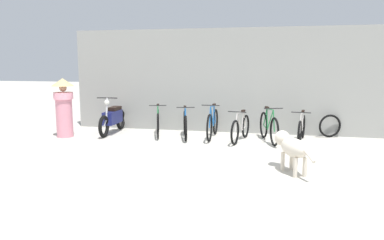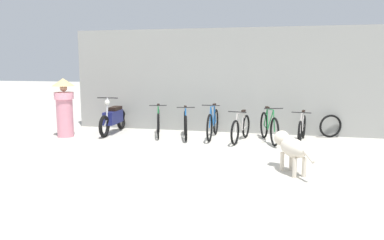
% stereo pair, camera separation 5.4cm
% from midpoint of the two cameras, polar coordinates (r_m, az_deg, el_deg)
% --- Properties ---
extents(ground_plane, '(60.00, 60.00, 0.00)m').
position_cam_midpoint_polar(ground_plane, '(7.48, 2.59, -6.59)').
color(ground_plane, '#B7B2A5').
extents(shop_wall_back, '(9.40, 0.20, 2.94)m').
position_cam_midpoint_polar(shop_wall_back, '(10.74, 6.14, 5.95)').
color(shop_wall_back, gray).
rests_on(shop_wall_back, ground).
extents(bicycle_0, '(0.59, 1.58, 0.88)m').
position_cam_midpoint_polar(bicycle_0, '(10.29, -4.99, -0.36)').
color(bicycle_0, black).
rests_on(bicycle_0, ground).
extents(bicycle_1, '(0.55, 1.57, 0.86)m').
position_cam_midpoint_polar(bicycle_1, '(9.94, -0.85, -0.71)').
color(bicycle_1, black).
rests_on(bicycle_1, ground).
extents(bicycle_2, '(0.46, 1.75, 0.92)m').
position_cam_midpoint_polar(bicycle_2, '(9.91, 3.35, -0.59)').
color(bicycle_2, black).
rests_on(bicycle_2, ground).
extents(bicycle_3, '(0.46, 1.59, 0.80)m').
position_cam_midpoint_polar(bicycle_3, '(9.57, 7.60, -1.27)').
color(bicycle_3, black).
rests_on(bicycle_3, ground).
extents(bicycle_4, '(0.59, 1.65, 0.90)m').
position_cam_midpoint_polar(bicycle_4, '(9.60, 11.81, -1.11)').
color(bicycle_4, black).
rests_on(bicycle_4, ground).
extents(bicycle_5, '(0.46, 1.67, 0.80)m').
position_cam_midpoint_polar(bicycle_5, '(9.82, 16.56, -1.31)').
color(bicycle_5, black).
rests_on(bicycle_5, ground).
extents(motorcycle, '(0.58, 1.88, 1.05)m').
position_cam_midpoint_polar(motorcycle, '(10.81, -11.79, 0.26)').
color(motorcycle, black).
rests_on(motorcycle, ground).
extents(stray_dog, '(0.72, 1.18, 0.71)m').
position_cam_midpoint_polar(stray_dog, '(6.99, 15.04, -3.96)').
color(stray_dog, beige).
rests_on(stray_dog, ground).
extents(person_in_robes, '(0.73, 0.73, 1.57)m').
position_cam_midpoint_polar(person_in_robes, '(10.57, -18.74, 2.20)').
color(person_in_robes, pink).
rests_on(person_in_robes, ground).
extents(spare_tire_left, '(0.60, 0.26, 0.62)m').
position_cam_midpoint_polar(spare_tire_left, '(10.63, 20.49, -0.87)').
color(spare_tire_left, black).
rests_on(spare_tire_left, ground).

